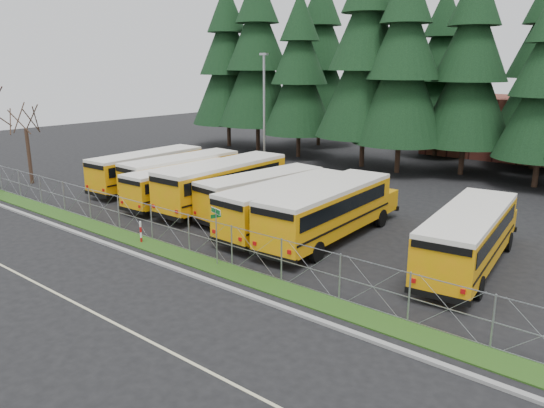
{
  "coord_description": "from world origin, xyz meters",
  "views": [
    {
      "loc": [
        18.51,
        -18.03,
        9.32
      ],
      "look_at": [
        0.34,
        4.0,
        1.72
      ],
      "focal_mm": 35.0,
      "sensor_mm": 36.0,
      "label": 1
    }
  ],
  "objects_px": {
    "bus_5": "(292,206)",
    "bus_0": "(151,170)",
    "bus_4": "(266,195)",
    "striped_bollard": "(141,232)",
    "bus_2": "(185,185)",
    "bus_3": "(228,184)",
    "bus_1": "(186,175)",
    "bus_6": "(331,212)",
    "street_sign": "(216,224)",
    "bus_east": "(470,239)",
    "light_standard": "(264,110)"
  },
  "relations": [
    {
      "from": "bus_5",
      "to": "bus_1",
      "type": "bearing_deg",
      "value": 171.84
    },
    {
      "from": "bus_5",
      "to": "bus_6",
      "type": "distance_m",
      "value": 2.5
    },
    {
      "from": "light_standard",
      "to": "striped_bollard",
      "type": "bearing_deg",
      "value": -70.02
    },
    {
      "from": "bus_0",
      "to": "bus_1",
      "type": "bearing_deg",
      "value": 6.17
    },
    {
      "from": "bus_0",
      "to": "bus_4",
      "type": "xyz_separation_m",
      "value": [
        11.5,
        -0.1,
        -0.06
      ]
    },
    {
      "from": "bus_6",
      "to": "striped_bollard",
      "type": "height_order",
      "value": "bus_6"
    },
    {
      "from": "bus_4",
      "to": "striped_bollard",
      "type": "distance_m",
      "value": 8.52
    },
    {
      "from": "bus_2",
      "to": "bus_6",
      "type": "relative_size",
      "value": 0.86
    },
    {
      "from": "bus_east",
      "to": "bus_3",
      "type": "bearing_deg",
      "value": 170.42
    },
    {
      "from": "bus_east",
      "to": "bus_4",
      "type": "bearing_deg",
      "value": 169.45
    },
    {
      "from": "bus_4",
      "to": "street_sign",
      "type": "height_order",
      "value": "street_sign"
    },
    {
      "from": "bus_east",
      "to": "light_standard",
      "type": "bearing_deg",
      "value": 147.1
    },
    {
      "from": "bus_3",
      "to": "bus_5",
      "type": "distance_m",
      "value": 6.66
    },
    {
      "from": "street_sign",
      "to": "striped_bollard",
      "type": "xyz_separation_m",
      "value": [
        -5.44,
        -0.31,
        -1.43
      ]
    },
    {
      "from": "bus_6",
      "to": "street_sign",
      "type": "height_order",
      "value": "bus_6"
    },
    {
      "from": "bus_0",
      "to": "bus_1",
      "type": "distance_m",
      "value": 3.38
    },
    {
      "from": "bus_3",
      "to": "bus_5",
      "type": "bearing_deg",
      "value": -14.13
    },
    {
      "from": "bus_6",
      "to": "street_sign",
      "type": "distance_m",
      "value": 6.97
    },
    {
      "from": "bus_3",
      "to": "striped_bollard",
      "type": "xyz_separation_m",
      "value": [
        1.53,
        -8.24,
        -0.95
      ]
    },
    {
      "from": "bus_east",
      "to": "bus_6",
      "type": "bearing_deg",
      "value": 177.13
    },
    {
      "from": "bus_1",
      "to": "bus_east",
      "type": "xyz_separation_m",
      "value": [
        21.23,
        -1.43,
        0.04
      ]
    },
    {
      "from": "bus_east",
      "to": "street_sign",
      "type": "xyz_separation_m",
      "value": [
        -9.36,
        -7.16,
        0.58
      ]
    },
    {
      "from": "bus_2",
      "to": "bus_0",
      "type": "bearing_deg",
      "value": 164.26
    },
    {
      "from": "bus_2",
      "to": "bus_east",
      "type": "height_order",
      "value": "bus_east"
    },
    {
      "from": "bus_4",
      "to": "bus_5",
      "type": "bearing_deg",
      "value": -18.32
    },
    {
      "from": "bus_5",
      "to": "bus_6",
      "type": "xyz_separation_m",
      "value": [
        2.5,
        0.15,
        0.07
      ]
    },
    {
      "from": "bus_4",
      "to": "bus_3",
      "type": "bearing_deg",
      "value": -172.24
    },
    {
      "from": "bus_4",
      "to": "striped_bollard",
      "type": "relative_size",
      "value": 8.67
    },
    {
      "from": "bus_east",
      "to": "light_standard",
      "type": "xyz_separation_m",
      "value": [
        -21.3,
        10.39,
        4.05
      ]
    },
    {
      "from": "bus_5",
      "to": "striped_bollard",
      "type": "xyz_separation_m",
      "value": [
        -4.97,
        -6.8,
        -0.86
      ]
    },
    {
      "from": "bus_1",
      "to": "bus_2",
      "type": "bearing_deg",
      "value": -40.43
    },
    {
      "from": "bus_3",
      "to": "street_sign",
      "type": "distance_m",
      "value": 10.57
    },
    {
      "from": "striped_bollard",
      "to": "bus_east",
      "type": "bearing_deg",
      "value": 26.77
    },
    {
      "from": "bus_2",
      "to": "bus_4",
      "type": "height_order",
      "value": "bus_4"
    },
    {
      "from": "bus_2",
      "to": "street_sign",
      "type": "relative_size",
      "value": 3.56
    },
    {
      "from": "bus_0",
      "to": "bus_6",
      "type": "distance_m",
      "value": 17.3
    },
    {
      "from": "bus_3",
      "to": "bus_5",
      "type": "relative_size",
      "value": 1.06
    },
    {
      "from": "bus_5",
      "to": "bus_0",
      "type": "bearing_deg",
      "value": 176.08
    },
    {
      "from": "striped_bollard",
      "to": "light_standard",
      "type": "xyz_separation_m",
      "value": [
        -6.49,
        17.86,
        4.9
      ]
    },
    {
      "from": "bus_1",
      "to": "bus_4",
      "type": "height_order",
      "value": "bus_1"
    },
    {
      "from": "bus_4",
      "to": "bus_6",
      "type": "xyz_separation_m",
      "value": [
        5.74,
        -1.35,
        0.17
      ]
    },
    {
      "from": "bus_2",
      "to": "bus_3",
      "type": "distance_m",
      "value": 3.15
    },
    {
      "from": "bus_2",
      "to": "street_sign",
      "type": "height_order",
      "value": "street_sign"
    },
    {
      "from": "bus_0",
      "to": "bus_3",
      "type": "distance_m",
      "value": 8.24
    },
    {
      "from": "bus_2",
      "to": "bus_east",
      "type": "relative_size",
      "value": 0.9
    },
    {
      "from": "bus_0",
      "to": "bus_2",
      "type": "bearing_deg",
      "value": -16.14
    },
    {
      "from": "bus_4",
      "to": "bus_6",
      "type": "height_order",
      "value": "bus_6"
    },
    {
      "from": "bus_2",
      "to": "striped_bollard",
      "type": "distance_m",
      "value": 8.41
    },
    {
      "from": "bus_3",
      "to": "bus_1",
      "type": "bearing_deg",
      "value": 170.55
    },
    {
      "from": "bus_4",
      "to": "striped_bollard",
      "type": "height_order",
      "value": "bus_4"
    }
  ]
}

